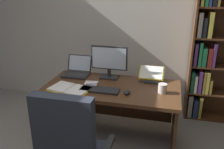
# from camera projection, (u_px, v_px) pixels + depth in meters

# --- Properties ---
(wall_back) EXTENTS (5.27, 0.12, 2.84)m
(wall_back) POSITION_uv_depth(u_px,v_px,m) (127.00, 12.00, 3.46)
(wall_back) COLOR beige
(wall_back) RESTS_ON ground
(desk) EXTENTS (1.51, 0.77, 0.71)m
(desk) POSITION_uv_depth(u_px,v_px,m) (113.00, 99.00, 2.85)
(desk) COLOR #4C2D19
(desk) RESTS_ON ground
(bookshelf) EXTENTS (0.88, 0.28, 1.92)m
(bookshelf) POSITION_uv_depth(u_px,v_px,m) (217.00, 54.00, 3.15)
(bookshelf) COLOR #4C2D19
(bookshelf) RESTS_ON ground
(monitor) EXTENTS (0.44, 0.16, 0.40)m
(monitor) POSITION_uv_depth(u_px,v_px,m) (109.00, 62.00, 2.90)
(monitor) COLOR #232326
(monitor) RESTS_ON desk
(laptop) EXTENTS (0.32, 0.30, 0.22)m
(laptop) POSITION_uv_depth(u_px,v_px,m) (77.00, 71.00, 3.05)
(laptop) COLOR #232326
(laptop) RESTS_ON desk
(keyboard) EXTENTS (0.42, 0.15, 0.02)m
(keyboard) POSITION_uv_depth(u_px,v_px,m) (100.00, 90.00, 2.59)
(keyboard) COLOR #232326
(keyboard) RESTS_ON desk
(computer_mouse) EXTENTS (0.06, 0.10, 0.04)m
(computer_mouse) POSITION_uv_depth(u_px,v_px,m) (127.00, 92.00, 2.52)
(computer_mouse) COLOR #232326
(computer_mouse) RESTS_ON desk
(reading_stand_with_book) EXTENTS (0.29, 0.25, 0.14)m
(reading_stand_with_book) POSITION_uv_depth(u_px,v_px,m) (151.00, 74.00, 2.87)
(reading_stand_with_book) COLOR #232326
(reading_stand_with_book) RESTS_ON desk
(open_binder) EXTENTS (0.49, 0.36, 0.02)m
(open_binder) POSITION_uv_depth(u_px,v_px,m) (70.00, 89.00, 2.62)
(open_binder) COLOR yellow
(open_binder) RESTS_ON desk
(notepad) EXTENTS (0.18, 0.23, 0.01)m
(notepad) POSITION_uv_depth(u_px,v_px,m) (90.00, 85.00, 2.75)
(notepad) COLOR white
(notepad) RESTS_ON desk
(pen) EXTENTS (0.13, 0.06, 0.01)m
(pen) POSITION_uv_depth(u_px,v_px,m) (92.00, 84.00, 2.74)
(pen) COLOR navy
(pen) RESTS_ON notepad
(coffee_mug) EXTENTS (0.09, 0.09, 0.10)m
(coffee_mug) POSITION_uv_depth(u_px,v_px,m) (163.00, 88.00, 2.53)
(coffee_mug) COLOR silver
(coffee_mug) RESTS_ON desk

